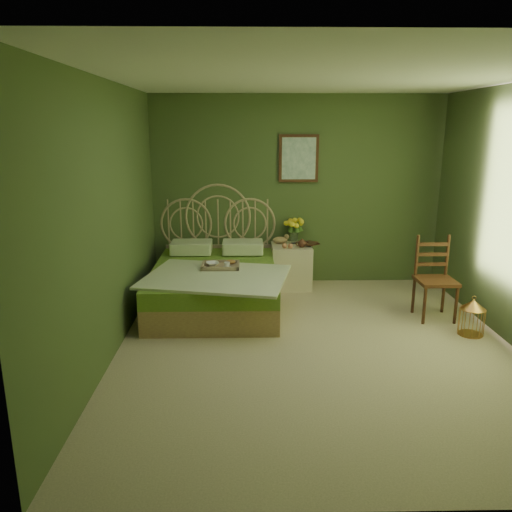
{
  "coord_description": "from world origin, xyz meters",
  "views": [
    {
      "loc": [
        -0.72,
        -4.66,
        2.17
      ],
      "look_at": [
        -0.59,
        1.0,
        0.7
      ],
      "focal_mm": 35.0,
      "sensor_mm": 36.0,
      "label": 1
    }
  ],
  "objects_px": {
    "chair": "(434,273)",
    "birdcage": "(472,318)",
    "bed": "(215,281)",
    "nightstand": "(291,261)"
  },
  "relations": [
    {
      "from": "chair",
      "to": "birdcage",
      "type": "relative_size",
      "value": 2.42
    },
    {
      "from": "nightstand",
      "to": "birdcage",
      "type": "height_order",
      "value": "nightstand"
    },
    {
      "from": "bed",
      "to": "birdcage",
      "type": "height_order",
      "value": "bed"
    },
    {
      "from": "nightstand",
      "to": "chair",
      "type": "bearing_deg",
      "value": -36.6
    },
    {
      "from": "nightstand",
      "to": "chair",
      "type": "relative_size",
      "value": 1.07
    },
    {
      "from": "chair",
      "to": "birdcage",
      "type": "distance_m",
      "value": 0.7
    },
    {
      "from": "bed",
      "to": "nightstand",
      "type": "bearing_deg",
      "value": 34.48
    },
    {
      "from": "nightstand",
      "to": "birdcage",
      "type": "relative_size",
      "value": 2.59
    },
    {
      "from": "bed",
      "to": "birdcage",
      "type": "xyz_separation_m",
      "value": [
        2.8,
        -1.02,
        -0.11
      ]
    },
    {
      "from": "birdcage",
      "to": "nightstand",
      "type": "bearing_deg",
      "value": 135.98
    }
  ]
}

